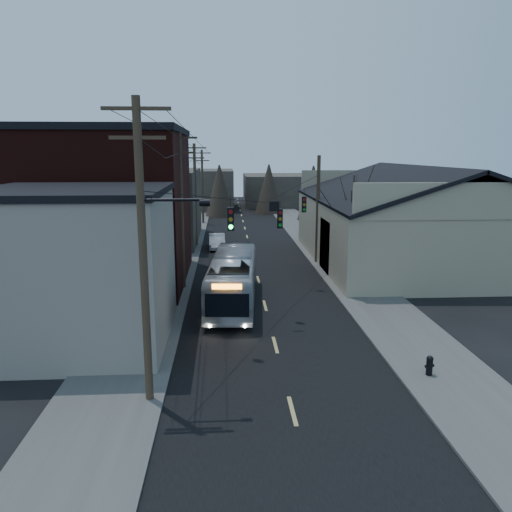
% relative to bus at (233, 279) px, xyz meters
% --- Properties ---
extents(ground, '(160.00, 160.00, 0.00)m').
position_rel_bus_xyz_m(ground, '(1.84, -14.61, -1.47)').
color(ground, black).
rests_on(ground, ground).
extents(road_surface, '(9.00, 110.00, 0.02)m').
position_rel_bus_xyz_m(road_surface, '(1.84, 15.39, -1.46)').
color(road_surface, black).
rests_on(road_surface, ground).
extents(sidewalk_left, '(4.00, 110.00, 0.12)m').
position_rel_bus_xyz_m(sidewalk_left, '(-4.66, 15.39, -1.41)').
color(sidewalk_left, '#474744').
rests_on(sidewalk_left, ground).
extents(sidewalk_right, '(4.00, 110.00, 0.12)m').
position_rel_bus_xyz_m(sidewalk_right, '(8.34, 15.39, -1.41)').
color(sidewalk_right, '#474744').
rests_on(sidewalk_right, ground).
extents(building_clapboard, '(8.00, 8.00, 7.00)m').
position_rel_bus_xyz_m(building_clapboard, '(-7.16, -5.61, 2.03)').
color(building_clapboard, gray).
rests_on(building_clapboard, ground).
extents(building_brick, '(10.00, 12.00, 10.00)m').
position_rel_bus_xyz_m(building_brick, '(-8.16, 5.39, 3.53)').
color(building_brick, black).
rests_on(building_brick, ground).
extents(building_left_far, '(9.00, 14.00, 7.00)m').
position_rel_bus_xyz_m(building_left_far, '(-7.66, 21.39, 2.03)').
color(building_left_far, '#332F29').
rests_on(building_left_far, ground).
extents(warehouse, '(16.16, 20.60, 7.73)m').
position_rel_bus_xyz_m(warehouse, '(14.84, 10.39, 1.22)').
color(warehouse, gray).
rests_on(warehouse, ground).
extents(building_far_left, '(10.00, 12.00, 6.00)m').
position_rel_bus_xyz_m(building_far_left, '(-4.16, 50.39, 1.53)').
color(building_far_left, '#332F29').
rests_on(building_far_left, ground).
extents(building_far_right, '(12.00, 14.00, 5.00)m').
position_rel_bus_xyz_m(building_far_right, '(8.84, 55.39, 1.03)').
color(building_far_right, '#332F29').
rests_on(building_far_right, ground).
extents(bare_tree, '(0.40, 0.40, 7.20)m').
position_rel_bus_xyz_m(bare_tree, '(8.34, 5.39, 2.13)').
color(bare_tree, black).
rests_on(bare_tree, ground).
extents(utility_lines, '(11.24, 45.28, 10.50)m').
position_rel_bus_xyz_m(utility_lines, '(-1.28, 9.53, 3.48)').
color(utility_lines, '#382B1E').
rests_on(utility_lines, ground).
extents(bus, '(3.20, 10.72, 2.94)m').
position_rel_bus_xyz_m(bus, '(0.00, 0.00, 0.00)').
color(bus, '#A2A7AE').
rests_on(bus, ground).
extents(parked_car, '(1.60, 4.16, 1.35)m').
position_rel_bus_xyz_m(parked_car, '(-1.21, 17.00, -0.80)').
color(parked_car, '#B2B5BA').
rests_on(parked_car, ground).
extents(fire_hydrant, '(0.39, 0.27, 0.80)m').
position_rel_bus_xyz_m(fire_hydrant, '(7.57, -10.34, -0.92)').
color(fire_hydrant, black).
rests_on(fire_hydrant, sidewalk_right).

